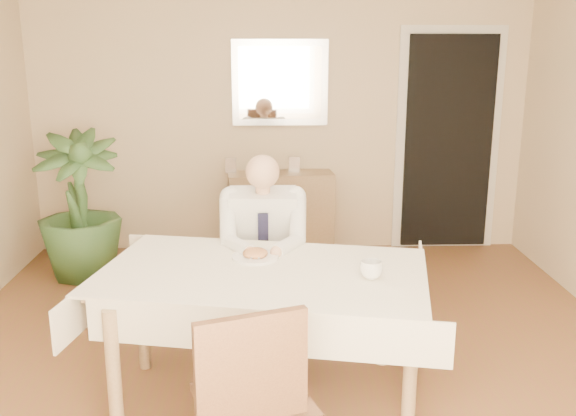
{
  "coord_description": "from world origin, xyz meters",
  "views": [
    {
      "loc": [
        -0.13,
        -3.36,
        1.93
      ],
      "look_at": [
        0.0,
        0.35,
        0.95
      ],
      "focal_mm": 40.0,
      "sensor_mm": 36.0,
      "label": 1
    }
  ],
  "objects_px": {
    "dining_table": "(263,285)",
    "coffee_mug": "(371,270)",
    "chair_near": "(253,397)",
    "sideboard": "(281,213)",
    "seated_man": "(263,246)",
    "chair_far": "(264,259)",
    "potted_palm": "(79,206)"
  },
  "relations": [
    {
      "from": "dining_table",
      "to": "coffee_mug",
      "type": "bearing_deg",
      "value": -2.05
    },
    {
      "from": "chair_near",
      "to": "sideboard",
      "type": "height_order",
      "value": "chair_near"
    },
    {
      "from": "chair_near",
      "to": "sideboard",
      "type": "relative_size",
      "value": 0.99
    },
    {
      "from": "sideboard",
      "to": "seated_man",
      "type": "bearing_deg",
      "value": -99.88
    },
    {
      "from": "coffee_mug",
      "to": "dining_table",
      "type": "bearing_deg",
      "value": 166.44
    },
    {
      "from": "dining_table",
      "to": "chair_far",
      "type": "xyz_separation_m",
      "value": [
        0.0,
        0.88,
        -0.16
      ]
    },
    {
      "from": "sideboard",
      "to": "potted_palm",
      "type": "bearing_deg",
      "value": -167.38
    },
    {
      "from": "dining_table",
      "to": "chair_far",
      "type": "bearing_deg",
      "value": 101.51
    },
    {
      "from": "dining_table",
      "to": "chair_near",
      "type": "relative_size",
      "value": 2.04
    },
    {
      "from": "chair_far",
      "to": "potted_palm",
      "type": "height_order",
      "value": "potted_palm"
    },
    {
      "from": "chair_far",
      "to": "chair_near",
      "type": "height_order",
      "value": "chair_near"
    },
    {
      "from": "chair_far",
      "to": "coffee_mug",
      "type": "distance_m",
      "value": 1.19
    },
    {
      "from": "seated_man",
      "to": "coffee_mug",
      "type": "relative_size",
      "value": 10.76
    },
    {
      "from": "chair_far",
      "to": "potted_palm",
      "type": "distance_m",
      "value": 1.86
    },
    {
      "from": "potted_palm",
      "to": "chair_far",
      "type": "bearing_deg",
      "value": -35.38
    },
    {
      "from": "seated_man",
      "to": "sideboard",
      "type": "height_order",
      "value": "seated_man"
    },
    {
      "from": "seated_man",
      "to": "sideboard",
      "type": "distance_m",
      "value": 1.94
    },
    {
      "from": "coffee_mug",
      "to": "chair_far",
      "type": "bearing_deg",
      "value": 118.52
    },
    {
      "from": "chair_near",
      "to": "dining_table",
      "type": "bearing_deg",
      "value": 68.1
    },
    {
      "from": "chair_far",
      "to": "potted_palm",
      "type": "bearing_deg",
      "value": 152.57
    },
    {
      "from": "chair_far",
      "to": "seated_man",
      "type": "xyz_separation_m",
      "value": [
        0.0,
        -0.29,
        0.18
      ]
    },
    {
      "from": "chair_near",
      "to": "coffee_mug",
      "type": "distance_m",
      "value": 0.98
    },
    {
      "from": "coffee_mug",
      "to": "sideboard",
      "type": "xyz_separation_m",
      "value": [
        -0.4,
        2.63,
        -0.42
      ]
    },
    {
      "from": "chair_near",
      "to": "coffee_mug",
      "type": "relative_size",
      "value": 8.12
    },
    {
      "from": "chair_near",
      "to": "potted_palm",
      "type": "relative_size",
      "value": 0.77
    },
    {
      "from": "potted_palm",
      "to": "coffee_mug",
      "type": "bearing_deg",
      "value": -45.32
    },
    {
      "from": "potted_palm",
      "to": "dining_table",
      "type": "bearing_deg",
      "value": -52.23
    },
    {
      "from": "chair_far",
      "to": "seated_man",
      "type": "distance_m",
      "value": 0.34
    },
    {
      "from": "chair_far",
      "to": "sideboard",
      "type": "xyz_separation_m",
      "value": [
        0.15,
        1.62,
        -0.13
      ]
    },
    {
      "from": "chair_near",
      "to": "coffee_mug",
      "type": "bearing_deg",
      "value": 31.75
    },
    {
      "from": "sideboard",
      "to": "potted_palm",
      "type": "xyz_separation_m",
      "value": [
        -1.67,
        -0.54,
        0.23
      ]
    },
    {
      "from": "dining_table",
      "to": "chair_far",
      "type": "relative_size",
      "value": 2.12
    }
  ]
}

